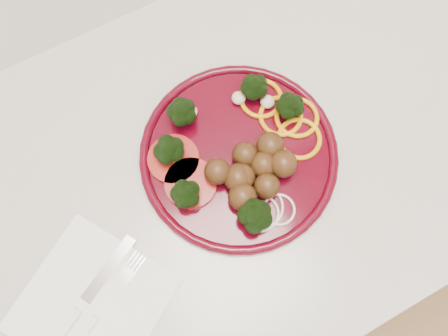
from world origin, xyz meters
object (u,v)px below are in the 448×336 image
plate (238,154)px  napkin (92,303)px  knife (75,313)px  fork (88,327)px

plate → napkin: bearing=-162.4°
napkin → knife: 0.02m
plate → napkin: plate is taller
plate → fork: 0.31m
knife → fork: knife is taller
fork → plate: bearing=-6.1°
knife → fork: 0.03m
plate → napkin: (-0.27, -0.09, -0.02)m
plate → fork: bearing=-158.7°
plate → knife: 0.31m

